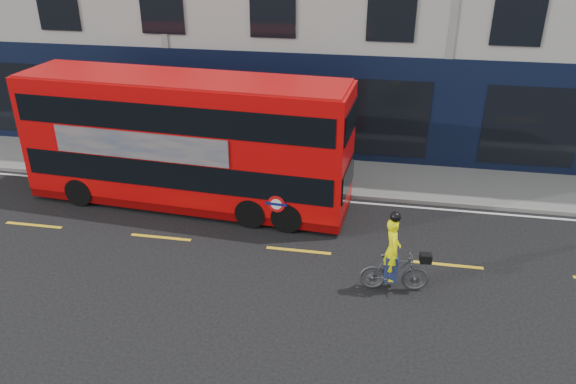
# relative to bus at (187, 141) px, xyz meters

# --- Properties ---
(ground) EXTENTS (120.00, 120.00, 0.00)m
(ground) POSITION_rel_bus_xyz_m (7.86, -3.80, -2.09)
(ground) COLOR black
(ground) RESTS_ON ground
(pavement) EXTENTS (60.00, 3.00, 0.12)m
(pavement) POSITION_rel_bus_xyz_m (7.86, 2.70, -2.03)
(pavement) COLOR slate
(pavement) RESTS_ON ground
(kerb) EXTENTS (60.00, 0.12, 0.13)m
(kerb) POSITION_rel_bus_xyz_m (7.86, 1.20, -2.03)
(kerb) COLOR slate
(kerb) RESTS_ON ground
(road_edge_line) EXTENTS (58.00, 0.10, 0.01)m
(road_edge_line) POSITION_rel_bus_xyz_m (7.86, 0.90, -2.09)
(road_edge_line) COLOR silver
(road_edge_line) RESTS_ON ground
(lane_dashes) EXTENTS (58.00, 0.12, 0.01)m
(lane_dashes) POSITION_rel_bus_xyz_m (7.86, -2.30, -2.09)
(lane_dashes) COLOR gold
(lane_dashes) RESTS_ON ground
(bus) EXTENTS (10.27, 3.03, 4.08)m
(bus) POSITION_rel_bus_xyz_m (0.00, 0.00, 0.00)
(bus) COLOR red
(bus) RESTS_ON ground
(cyclist) EXTENTS (1.73, 0.66, 2.15)m
(cyclist) POSITION_rel_bus_xyz_m (6.41, -3.64, -1.38)
(cyclist) COLOR #4A4D50
(cyclist) RESTS_ON ground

